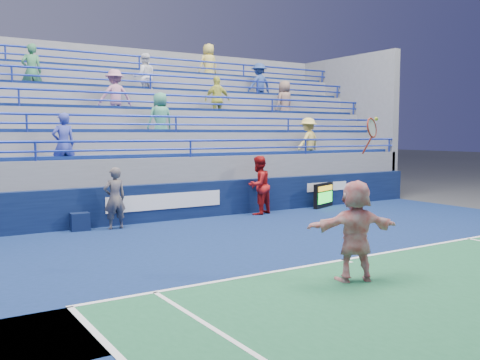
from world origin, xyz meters
TOP-DOWN VIEW (x-y plane):
  - ground at (0.00, 0.00)m, footprint 120.00×120.00m
  - sponsor_wall at (0.00, 6.50)m, footprint 18.00×0.32m
  - bleacher_stand at (-0.01, 10.27)m, footprint 18.00×5.61m
  - serve_speed_board at (4.82, 6.10)m, footprint 1.19×0.60m
  - judge_chair at (-3.54, 6.27)m, footprint 0.51×0.51m
  - tennis_player at (-0.87, -1.20)m, footprint 1.73×1.07m
  - line_judge at (-2.68, 5.92)m, footprint 0.63×0.44m
  - ball_girl at (2.05, 6.02)m, footprint 1.09×0.97m

SIDE VIEW (x-z plane):
  - ground at x=0.00m, z-range 0.00..0.00m
  - judge_chair at x=-3.54m, z-range -0.15..0.71m
  - serve_speed_board at x=4.82m, z-range 0.00..0.86m
  - sponsor_wall at x=0.00m, z-range 0.00..1.10m
  - line_judge at x=-2.68m, z-range 0.00..1.68m
  - tennis_player at x=-0.87m, z-range -0.53..2.32m
  - ball_girl at x=2.05m, z-range 0.00..1.86m
  - bleacher_stand at x=-0.01m, z-range -1.52..4.61m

